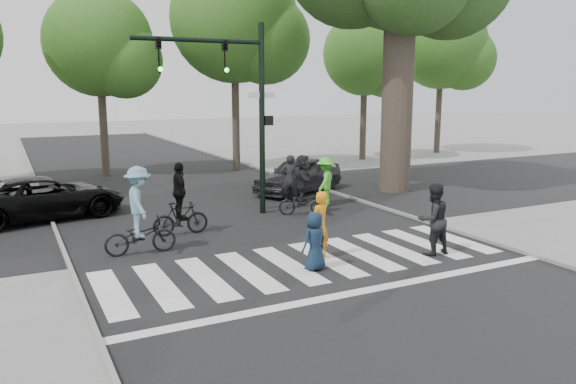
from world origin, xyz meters
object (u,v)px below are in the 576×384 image
traffic_signal (237,92)px  car_grey (298,175)px  pedestrian_adult (433,219)px  car_suv (44,198)px  cyclist_left (139,217)px  pedestrian_woman (320,225)px  cyclist_mid (180,205)px  pedestrian_child (315,241)px  cyclist_right (303,188)px

traffic_signal → car_grey: size_ratio=1.48×
pedestrian_adult → car_suv: size_ratio=0.37×
car_suv → car_grey: car_grey is taller
traffic_signal → cyclist_left: bearing=-143.2°
pedestrian_woman → cyclist_mid: cyclist_mid is taller
cyclist_left → car_suv: bearing=109.5°
pedestrian_child → car_suv: car_suv is taller
car_suv → pedestrian_child: bearing=-160.4°
pedestrian_child → car_grey: car_grey is taller
traffic_signal → pedestrian_woman: traffic_signal is taller
pedestrian_adult → cyclist_left: size_ratio=0.81×
cyclist_right → car_grey: cyclist_right is taller
cyclist_mid → car_suv: (-3.22, 3.80, -0.16)m
cyclist_left → cyclist_mid: (1.40, 1.35, -0.11)m
traffic_signal → cyclist_mid: 4.09m
pedestrian_woman → pedestrian_adult: 2.81m
cyclist_mid → pedestrian_woman: bearing=-57.4°
cyclist_mid → pedestrian_adult: bearing=-42.8°
pedestrian_woman → car_suv: pedestrian_woman is taller
cyclist_right → pedestrian_adult: bearing=-81.4°
pedestrian_child → cyclist_left: 4.40m
car_suv → car_grey: (9.10, 0.30, 0.02)m
pedestrian_woman → pedestrian_adult: size_ratio=0.93×
cyclist_mid → car_suv: bearing=130.4°
cyclist_left → cyclist_right: bearing=19.2°
cyclist_left → car_suv: (-1.82, 5.14, -0.27)m
cyclist_right → car_suv: bearing=156.6°
pedestrian_woman → cyclist_right: 4.63m
car_grey → cyclist_left: bearing=-77.4°
cyclist_left → car_grey: cyclist_left is taller
cyclist_left → cyclist_right: size_ratio=1.12×
pedestrian_child → cyclist_left: cyclist_left is taller
cyclist_left → car_grey: size_ratio=0.54×
cyclist_right → traffic_signal: bearing=156.1°
pedestrian_child → car_suv: 9.57m
pedestrian_child → car_grey: 9.36m
pedestrian_child → car_grey: (4.06, 8.44, 0.02)m
pedestrian_woman → pedestrian_child: 0.87m
pedestrian_woman → cyclist_right: cyclist_right is taller
cyclist_right → car_suv: cyclist_right is taller
pedestrian_woman → traffic_signal: bearing=-113.9°
cyclist_mid → cyclist_right: 4.22m
pedestrian_adult → car_grey: size_ratio=0.43×
cyclist_mid → cyclist_left: bearing=-136.2°
traffic_signal → car_grey: 5.50m
pedestrian_child → cyclist_right: (2.37, 4.93, 0.20)m
traffic_signal → pedestrian_woman: size_ratio=3.65×
pedestrian_child → pedestrian_adult: pedestrian_adult is taller
pedestrian_child → cyclist_left: bearing=-57.4°
traffic_signal → cyclist_mid: size_ratio=2.95×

